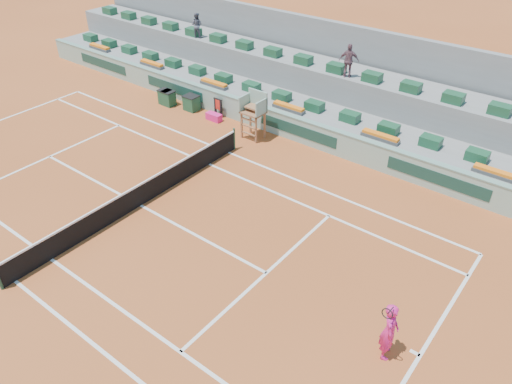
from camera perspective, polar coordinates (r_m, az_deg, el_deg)
ground at (r=20.79m, az=-13.05°, el=-1.52°), size 90.00×90.00×0.00m
seating_tier_lower at (r=27.35m, az=4.02°, el=9.91°), size 36.00×4.00×1.20m
seating_tier_upper at (r=28.31m, az=5.96°, el=12.23°), size 36.00×2.40×2.60m
stadium_back_wall at (r=29.28m, az=7.82°, el=14.74°), size 36.00×0.40×4.40m
player_bag at (r=26.97m, az=-4.83°, el=8.55°), size 0.88×0.39×0.39m
spectator_left at (r=31.56m, az=-6.79°, el=18.41°), size 0.84×0.74×1.46m
spectator_mid at (r=25.61m, az=10.57°, el=14.54°), size 1.06×0.77×1.67m
court_lines at (r=20.79m, az=-13.05°, el=-1.50°), size 23.89×11.09×0.01m
tennis_net at (r=20.50m, az=-13.23°, el=-0.32°), size 0.10×11.97×1.10m
advertising_hoarding at (r=25.69m, az=1.24°, el=8.39°), size 36.00×0.34×1.26m
umpire_chair at (r=24.60m, az=-0.19°, el=9.50°), size 1.10×0.90×2.40m
seat_row_lower at (r=26.34m, az=2.96°, el=10.91°), size 32.90×0.60×0.44m
seat_row_upper at (r=27.30m, az=5.44°, el=14.83°), size 32.90×0.60×0.44m
flower_planters at (r=26.61m, az=-0.75°, el=11.00°), size 26.80×0.36×0.28m
drink_cooler_a at (r=28.18m, az=-7.40°, el=10.07°), size 0.79×0.69×0.84m
drink_cooler_b at (r=28.95m, az=-9.98°, el=10.52°), size 0.71×0.61×0.84m
drink_cooler_c at (r=29.15m, az=-10.31°, el=10.65°), size 0.71×0.61×0.84m
towel_rack at (r=27.20m, az=-4.36°, el=9.76°), size 0.58×0.10×1.03m
tennis_player at (r=14.72m, az=15.00°, el=-15.07°), size 0.69×0.98×2.28m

